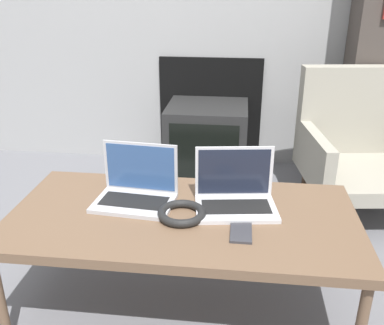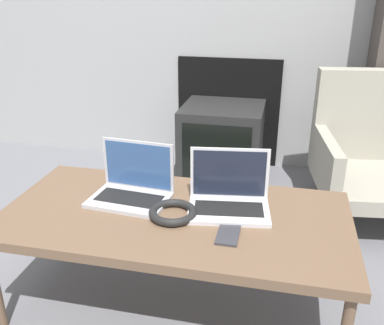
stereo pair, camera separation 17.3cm
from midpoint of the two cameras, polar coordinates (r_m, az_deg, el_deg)
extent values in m
cube|color=black|center=(3.02, 6.49, 6.68)|extent=(0.70, 0.03, 0.74)
cube|color=brown|center=(1.61, 0.76, -7.40)|extent=(1.29, 0.64, 0.04)
cylinder|color=brown|center=(2.12, -13.98, -6.50)|extent=(0.04, 0.04, 0.38)
cylinder|color=brown|center=(1.96, 20.46, -10.10)|extent=(0.04, 0.04, 0.38)
cube|color=#B2B2B7|center=(1.68, -5.47, -5.06)|extent=(0.32, 0.23, 0.02)
cube|color=black|center=(1.68, -5.48, -4.79)|extent=(0.27, 0.14, 0.00)
cube|color=#B2B2B7|center=(1.72, -4.33, -0.35)|extent=(0.30, 0.03, 0.20)
cube|color=#2D4C7F|center=(1.71, -4.38, -0.42)|extent=(0.28, 0.03, 0.18)
cube|color=silver|center=(1.62, 7.99, -6.46)|extent=(0.33, 0.24, 0.02)
cube|color=black|center=(1.61, 8.00, -6.18)|extent=(0.27, 0.15, 0.00)
cube|color=silver|center=(1.65, 8.03, -1.46)|extent=(0.30, 0.05, 0.20)
cube|color=black|center=(1.65, 8.01, -1.52)|extent=(0.27, 0.04, 0.18)
torus|color=black|center=(1.57, 0.61, -6.76)|extent=(0.18, 0.18, 0.03)
cube|color=#333338|center=(1.48, 8.23, -9.63)|extent=(0.07, 0.13, 0.01)
cube|color=black|center=(2.82, 5.80, 2.77)|extent=(0.51, 0.48, 0.48)
cube|color=black|center=(2.60, 5.13, 0.99)|extent=(0.42, 0.01, 0.38)
cube|color=gray|center=(2.51, 25.38, -2.41)|extent=(0.71, 0.71, 0.08)
cube|color=gray|center=(2.65, 24.64, 5.80)|extent=(0.64, 0.18, 0.51)
cube|color=gray|center=(2.37, 19.46, 0.81)|extent=(0.13, 0.57, 0.20)
cylinder|color=#4C3828|center=(2.28, 19.55, -7.75)|extent=(0.04, 0.04, 0.19)
cylinder|color=#4C3828|center=(2.75, 18.48, -2.21)|extent=(0.04, 0.04, 0.19)
camera|label=1|loc=(0.09, -87.29, 1.14)|focal=40.00mm
camera|label=2|loc=(0.09, 92.71, -1.14)|focal=40.00mm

